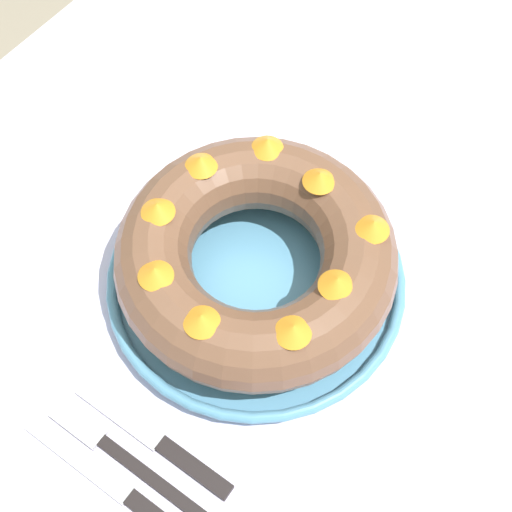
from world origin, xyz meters
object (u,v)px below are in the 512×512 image
object	(u,v)px
serving_dish	(256,280)
bundt_cake	(256,255)
serving_knife	(133,499)
cake_knife	(163,445)
fork	(124,458)

from	to	relation	value
serving_dish	bundt_cake	distance (m)	0.05
serving_dish	bundt_cake	bearing A→B (deg)	28.69
serving_knife	cake_knife	world-z (taller)	same
cake_knife	bundt_cake	bearing A→B (deg)	13.84
serving_dish	fork	world-z (taller)	serving_dish
fork	cake_knife	world-z (taller)	cake_knife
bundt_cake	fork	xyz separation A→B (m)	(-0.23, -0.01, -0.06)
bundt_cake	cake_knife	xyz separation A→B (m)	(-0.20, -0.03, -0.06)
serving_knife	bundt_cake	bearing A→B (deg)	12.52
serving_dish	fork	xyz separation A→B (m)	(-0.23, -0.01, -0.01)
bundt_cake	serving_knife	xyz separation A→B (m)	(-0.25, -0.04, -0.06)
fork	serving_knife	bearing A→B (deg)	-128.45
serving_knife	fork	bearing A→B (deg)	56.25
serving_dish	serving_knife	bearing A→B (deg)	-171.62
serving_dish	bundt_cake	xyz separation A→B (m)	(0.00, 0.00, 0.05)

